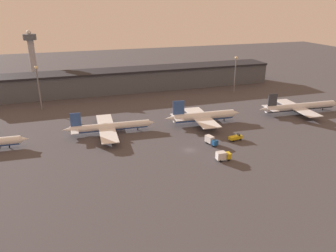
{
  "coord_description": "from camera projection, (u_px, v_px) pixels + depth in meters",
  "views": [
    {
      "loc": [
        -45.19,
        -111.52,
        56.5
      ],
      "look_at": [
        -4.66,
        13.69,
        6.0
      ],
      "focal_mm": 35.0,
      "sensor_mm": 36.0,
      "label": 1
    }
  ],
  "objects": [
    {
      "name": "airplane_3",
      "position": [
        299.0,
        107.0,
        175.36
      ],
      "size": [
        48.75,
        32.05,
        11.76
      ],
      "rotation": [
        0.0,
        0.0,
        -0.05
      ],
      "color": "silver",
      "rests_on": "ground"
    },
    {
      "name": "service_vehicle_3",
      "position": [
        223.0,
        156.0,
        123.01
      ],
      "size": [
        5.54,
        2.75,
        3.59
      ],
      "rotation": [
        0.0,
        0.0,
        -0.03
      ],
      "color": "gold",
      "rests_on": "ground"
    },
    {
      "name": "control_tower",
      "position": [
        32.0,
        53.0,
        232.81
      ],
      "size": [
        9.0,
        9.0,
        37.54
      ],
      "color": "#99999E",
      "rests_on": "ground"
    },
    {
      "name": "airplane_2",
      "position": [
        203.0,
        116.0,
        159.92
      ],
      "size": [
        39.11,
        30.98,
        12.51
      ],
      "rotation": [
        0.0,
        0.0,
        -0.05
      ],
      "color": "white",
      "rests_on": "ground"
    },
    {
      "name": "lamp_post_1",
      "position": [
        235.0,
        70.0,
        209.61
      ],
      "size": [
        1.8,
        1.8,
        23.61
      ],
      "color": "slate",
      "rests_on": "ground"
    },
    {
      "name": "terminal_building",
      "position": [
        135.0,
        79.0,
        219.1
      ],
      "size": [
        190.83,
        20.25,
        14.4
      ],
      "color": "#4C515B",
      "rests_on": "ground"
    },
    {
      "name": "airplane_1",
      "position": [
        109.0,
        127.0,
        148.45
      ],
      "size": [
        42.24,
        36.69,
        10.82
      ],
      "rotation": [
        0.0,
        0.0,
        -0.05
      ],
      "color": "white",
      "rests_on": "ground"
    },
    {
      "name": "service_vehicle_1",
      "position": [
        211.0,
        140.0,
        136.86
      ],
      "size": [
        3.77,
        6.65,
        3.48
      ],
      "rotation": [
        0.0,
        0.0,
        -1.31
      ],
      "color": "#195199",
      "rests_on": "ground"
    },
    {
      "name": "ground",
      "position": [
        189.0,
        150.0,
        132.29
      ],
      "size": [
        600.0,
        600.0,
        0.0
      ],
      "primitive_type": "plane",
      "color": "#423F44"
    },
    {
      "name": "service_vehicle_2",
      "position": [
        236.0,
        137.0,
        141.04
      ],
      "size": [
        6.2,
        3.09,
        2.84
      ],
      "rotation": [
        0.0,
        0.0,
        0.14
      ],
      "color": "gold",
      "rests_on": "ground"
    },
    {
      "name": "lamp_post_0",
      "position": [
        38.0,
        82.0,
        175.31
      ],
      "size": [
        1.8,
        1.8,
        24.4
      ],
      "color": "slate",
      "rests_on": "ground"
    }
  ]
}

